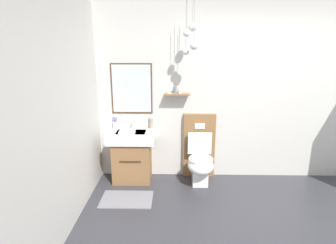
{
  "coord_description": "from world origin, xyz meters",
  "views": [
    {
      "loc": [
        -1.24,
        -2.31,
        1.96
      ],
      "look_at": [
        -1.31,
        1.31,
        0.96
      ],
      "focal_mm": 29.34,
      "sensor_mm": 36.0,
      "label": 1
    }
  ],
  "objects_px": {
    "vanity_sink_left": "(132,154)",
    "toilet": "(200,157)",
    "toothbrush_cup": "(115,124)",
    "folded_hand_towel": "(127,132)",
    "soap_dispenser": "(151,123)"
  },
  "relations": [
    {
      "from": "toothbrush_cup",
      "to": "folded_hand_towel",
      "type": "height_order",
      "value": "toothbrush_cup"
    },
    {
      "from": "toilet",
      "to": "toothbrush_cup",
      "type": "distance_m",
      "value": 1.36
    },
    {
      "from": "toothbrush_cup",
      "to": "soap_dispenser",
      "type": "bearing_deg",
      "value": 1.06
    },
    {
      "from": "vanity_sink_left",
      "to": "toilet",
      "type": "distance_m",
      "value": 1.01
    },
    {
      "from": "toilet",
      "to": "soap_dispenser",
      "type": "distance_m",
      "value": 0.89
    },
    {
      "from": "toothbrush_cup",
      "to": "soap_dispenser",
      "type": "relative_size",
      "value": 1.11
    },
    {
      "from": "toothbrush_cup",
      "to": "vanity_sink_left",
      "type": "bearing_deg",
      "value": -29.6
    },
    {
      "from": "toilet",
      "to": "toothbrush_cup",
      "type": "xyz_separation_m",
      "value": [
        -1.27,
        0.16,
        0.46
      ]
    },
    {
      "from": "toothbrush_cup",
      "to": "folded_hand_towel",
      "type": "distance_m",
      "value": 0.36
    },
    {
      "from": "folded_hand_towel",
      "to": "soap_dispenser",
      "type": "bearing_deg",
      "value": 42.57
    },
    {
      "from": "soap_dispenser",
      "to": "folded_hand_towel",
      "type": "distance_m",
      "value": 0.43
    },
    {
      "from": "toilet",
      "to": "toothbrush_cup",
      "type": "height_order",
      "value": "toilet"
    },
    {
      "from": "vanity_sink_left",
      "to": "toilet",
      "type": "xyz_separation_m",
      "value": [
        1.01,
        -0.01,
        -0.04
      ]
    },
    {
      "from": "toilet",
      "to": "folded_hand_towel",
      "type": "distance_m",
      "value": 1.13
    },
    {
      "from": "vanity_sink_left",
      "to": "soap_dispenser",
      "type": "relative_size",
      "value": 4.07
    }
  ]
}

